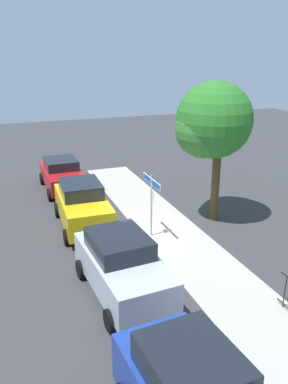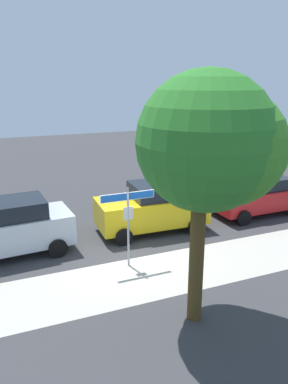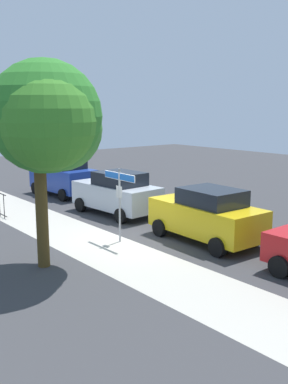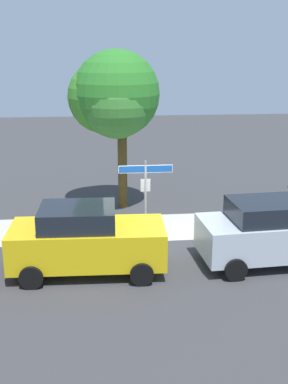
{
  "view_description": "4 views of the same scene",
  "coord_description": "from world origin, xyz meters",
  "px_view_note": "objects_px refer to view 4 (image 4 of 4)",
  "views": [
    {
      "loc": [
        13.66,
        -5.01,
        7.17
      ],
      "look_at": [
        0.61,
        -0.1,
        2.14
      ],
      "focal_mm": 36.44,
      "sensor_mm": 36.0,
      "label": 1
    },
    {
      "loc": [
        3.89,
        10.77,
        5.84
      ],
      "look_at": [
        -0.65,
        -0.2,
        2.24
      ],
      "focal_mm": 35.16,
      "sensor_mm": 36.0,
      "label": 2
    },
    {
      "loc": [
        -12.33,
        9.41,
        4.75
      ],
      "look_at": [
        -0.5,
        -0.18,
        1.83
      ],
      "focal_mm": 41.81,
      "sensor_mm": 36.0,
      "label": 3
    },
    {
      "loc": [
        -1.41,
        -14.81,
        6.18
      ],
      "look_at": [
        0.07,
        0.14,
        1.66
      ],
      "focal_mm": 45.66,
      "sensor_mm": 36.0,
      "label": 4
    }
  ],
  "objects_px": {
    "shade_tree": "(113,97)",
    "car_silver": "(272,232)",
    "car_yellow": "(86,240)",
    "street_sign": "(146,182)"
  },
  "relations": [
    {
      "from": "shade_tree",
      "to": "car_silver",
      "type": "height_order",
      "value": "shade_tree"
    },
    {
      "from": "shade_tree",
      "to": "car_silver",
      "type": "bearing_deg",
      "value": -50.97
    },
    {
      "from": "shade_tree",
      "to": "car_yellow",
      "type": "distance_m",
      "value": 6.51
    },
    {
      "from": "street_sign",
      "to": "shade_tree",
      "type": "distance_m",
      "value": 4.01
    },
    {
      "from": "street_sign",
      "to": "car_silver",
      "type": "relative_size",
      "value": 0.6
    },
    {
      "from": "street_sign",
      "to": "car_yellow",
      "type": "height_order",
      "value": "street_sign"
    },
    {
      "from": "street_sign",
      "to": "car_yellow",
      "type": "relative_size",
      "value": 0.6
    },
    {
      "from": "shade_tree",
      "to": "car_silver",
      "type": "xyz_separation_m",
      "value": [
        4.37,
        -5.39,
        -3.39
      ]
    },
    {
      "from": "street_sign",
      "to": "car_silver",
      "type": "distance_m",
      "value": 4.29
    },
    {
      "from": "car_yellow",
      "to": "shade_tree",
      "type": "bearing_deg",
      "value": 81.35
    }
  ]
}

